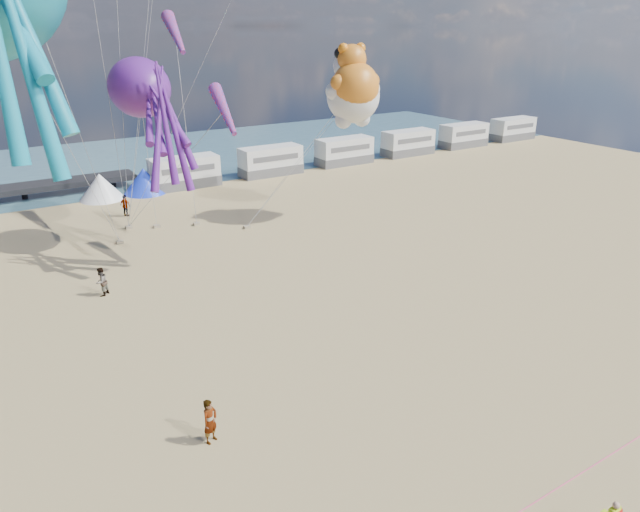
# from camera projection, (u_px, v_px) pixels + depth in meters

# --- Properties ---
(ground) EXTENTS (120.00, 120.00, 0.00)m
(ground) POSITION_uv_depth(u_px,v_px,m) (397.00, 437.00, 22.07)
(ground) COLOR tan
(ground) RESTS_ON ground
(water) EXTENTS (120.00, 120.00, 0.00)m
(water) POSITION_uv_depth(u_px,v_px,m) (90.00, 165.00, 65.18)
(water) COLOR #3A616F
(water) RESTS_ON ground
(motorhome_0) EXTENTS (6.60, 2.50, 3.00)m
(motorhome_0) POSITION_uv_depth(u_px,v_px,m) (185.00, 172.00, 55.84)
(motorhome_0) COLOR silver
(motorhome_0) RESTS_ON ground
(motorhome_1) EXTENTS (6.60, 2.50, 3.00)m
(motorhome_1) POSITION_uv_depth(u_px,v_px,m) (271.00, 161.00, 60.54)
(motorhome_1) COLOR silver
(motorhome_1) RESTS_ON ground
(motorhome_2) EXTENTS (6.60, 2.50, 3.00)m
(motorhome_2) POSITION_uv_depth(u_px,v_px,m) (344.00, 151.00, 65.24)
(motorhome_2) COLOR silver
(motorhome_2) RESTS_ON ground
(motorhome_3) EXTENTS (6.60, 2.50, 3.00)m
(motorhome_3) POSITION_uv_depth(u_px,v_px,m) (408.00, 143.00, 69.94)
(motorhome_3) COLOR silver
(motorhome_3) RESTS_ON ground
(motorhome_4) EXTENTS (6.60, 2.50, 3.00)m
(motorhome_4) POSITION_uv_depth(u_px,v_px,m) (464.00, 135.00, 74.64)
(motorhome_4) COLOR silver
(motorhome_4) RESTS_ON ground
(motorhome_5) EXTENTS (6.60, 2.50, 3.00)m
(motorhome_5) POSITION_uv_depth(u_px,v_px,m) (513.00, 129.00, 79.35)
(motorhome_5) COLOR silver
(motorhome_5) RESTS_ON ground
(tent_white) EXTENTS (4.00, 4.00, 2.40)m
(tent_white) POSITION_uv_depth(u_px,v_px,m) (101.00, 187.00, 51.99)
(tent_white) COLOR white
(tent_white) RESTS_ON ground
(tent_blue) EXTENTS (4.00, 4.00, 2.40)m
(tent_blue) POSITION_uv_depth(u_px,v_px,m) (144.00, 181.00, 53.97)
(tent_blue) COLOR #1933CC
(tent_blue) RESTS_ON ground
(standing_person) EXTENTS (0.81, 0.70, 1.86)m
(standing_person) POSITION_uv_depth(u_px,v_px,m) (210.00, 421.00, 21.53)
(standing_person) COLOR tan
(standing_person) RESTS_ON ground
(beachgoer_1) EXTENTS (1.01, 0.99, 1.75)m
(beachgoer_1) POSITION_uv_depth(u_px,v_px,m) (101.00, 282.00, 33.40)
(beachgoer_1) COLOR #7F6659
(beachgoer_1) RESTS_ON ground
(beachgoer_3) EXTENTS (1.18, 1.38, 1.85)m
(beachgoer_3) POSITION_uv_depth(u_px,v_px,m) (125.00, 206.00, 47.41)
(beachgoer_3) COLOR #7F6659
(beachgoer_3) RESTS_ON ground
(sandbag_a) EXTENTS (0.50, 0.35, 0.22)m
(sandbag_a) POSITION_uv_depth(u_px,v_px,m) (120.00, 242.00, 41.70)
(sandbag_a) COLOR gray
(sandbag_a) RESTS_ON ground
(sandbag_b) EXTENTS (0.50, 0.35, 0.22)m
(sandbag_b) POSITION_uv_depth(u_px,v_px,m) (157.00, 226.00, 45.01)
(sandbag_b) COLOR gray
(sandbag_b) RESTS_ON ground
(sandbag_c) EXTENTS (0.50, 0.35, 0.22)m
(sandbag_c) POSITION_uv_depth(u_px,v_px,m) (247.00, 227.00, 44.85)
(sandbag_c) COLOR gray
(sandbag_c) RESTS_ON ground
(sandbag_d) EXTENTS (0.50, 0.35, 0.22)m
(sandbag_d) POSITION_uv_depth(u_px,v_px,m) (197.00, 224.00, 45.56)
(sandbag_d) COLOR gray
(sandbag_d) RESTS_ON ground
(sandbag_e) EXTENTS (0.50, 0.35, 0.22)m
(sandbag_e) POSITION_uv_depth(u_px,v_px,m) (129.00, 227.00, 44.80)
(sandbag_e) COLOR gray
(sandbag_e) RESTS_ON ground
(kite_octopus_purple) EXTENTS (4.24, 9.11, 10.22)m
(kite_octopus_purple) POSITION_uv_depth(u_px,v_px,m) (139.00, 87.00, 37.81)
(kite_octopus_purple) COLOR #5A1C80
(kite_panda) EXTENTS (6.17, 5.98, 7.04)m
(kite_panda) POSITION_uv_depth(u_px,v_px,m) (353.00, 96.00, 43.83)
(kite_panda) COLOR silver
(kite_teddy_orange) EXTENTS (4.97, 4.75, 6.25)m
(kite_teddy_orange) POSITION_uv_depth(u_px,v_px,m) (355.00, 87.00, 43.08)
(kite_teddy_orange) COLOR orange
(windsock_mid) EXTENTS (1.89, 5.71, 5.62)m
(windsock_mid) POSITION_uv_depth(u_px,v_px,m) (175.00, 34.00, 41.06)
(windsock_mid) COLOR red
(windsock_right) EXTENTS (1.64, 4.99, 4.91)m
(windsock_right) POSITION_uv_depth(u_px,v_px,m) (224.00, 110.00, 36.20)
(windsock_right) COLOR red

